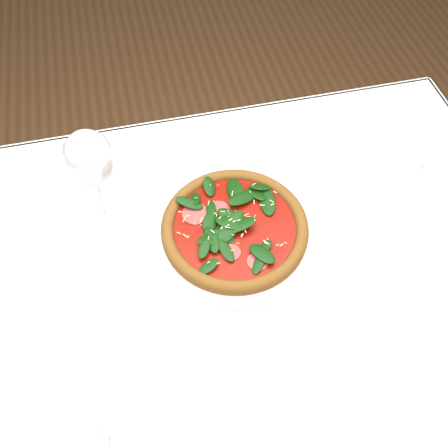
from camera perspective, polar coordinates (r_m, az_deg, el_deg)
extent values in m
plane|color=brown|center=(1.57, -0.46, -19.24)|extent=(6.00, 6.00, 0.00)
cube|color=silver|center=(0.89, -0.77, -6.50)|extent=(1.20, 0.80, 0.04)
cylinder|color=#4B301E|center=(1.52, 16.74, 2.19)|extent=(0.06, 0.06, 0.71)
cube|color=silver|center=(1.20, -4.99, 8.05)|extent=(1.20, 0.01, 0.22)
cylinder|color=silver|center=(0.91, 1.22, -0.94)|extent=(0.31, 0.31, 0.01)
torus|color=silver|center=(0.91, 1.22, -0.82)|extent=(0.31, 0.31, 0.01)
cylinder|color=#9D6026|center=(0.91, 1.23, -0.60)|extent=(0.27, 0.27, 0.01)
torus|color=#A96927|center=(0.90, 1.24, -0.34)|extent=(0.27, 0.27, 0.02)
cylinder|color=maroon|center=(0.90, 1.24, -0.34)|extent=(0.22, 0.22, 0.00)
cylinder|color=#A64B42|center=(0.90, 1.24, -0.22)|extent=(0.19, 0.19, 0.00)
ellipsoid|color=black|center=(0.89, 1.25, 0.11)|extent=(0.21, 0.21, 0.02)
cylinder|color=#F8EEA2|center=(0.88, 1.26, 0.30)|extent=(0.19, 0.19, 0.00)
cylinder|color=silver|center=(0.97, -13.22, 1.23)|extent=(0.08, 0.08, 0.00)
cylinder|color=silver|center=(0.93, -13.84, 3.16)|extent=(0.01, 0.01, 0.10)
ellipsoid|color=silver|center=(0.85, -15.12, 7.14)|extent=(0.09, 0.09, 0.11)
cube|color=#BCBCC1|center=(0.78, -13.74, -21.95)|extent=(0.02, 0.05, 0.00)
cylinder|color=silver|center=(1.11, 18.79, 8.49)|extent=(0.15, 0.15, 0.01)
torus|color=silver|center=(1.11, 18.84, 8.60)|extent=(0.15, 0.15, 0.01)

